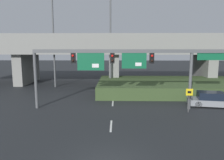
% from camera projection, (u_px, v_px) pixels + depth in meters
% --- Properties ---
extents(lane_markings, '(0.14, 28.66, 0.01)m').
position_uv_depth(lane_markings, '(113.00, 103.00, 22.60)').
color(lane_markings, silver).
rests_on(lane_markings, ground).
extents(signal_gantry, '(18.01, 0.44, 5.55)m').
position_uv_depth(signal_gantry, '(125.00, 60.00, 19.89)').
color(signal_gantry, '#515456').
rests_on(signal_gantry, ground).
extents(speed_limit_sign, '(0.60, 0.11, 2.20)m').
position_uv_depth(speed_limit_sign, '(189.00, 97.00, 19.19)').
color(speed_limit_sign, '#4C4C4C').
rests_on(speed_limit_sign, ground).
extents(highway_light_pole_near, '(0.70, 0.36, 13.85)m').
position_uv_depth(highway_light_pole_near, '(110.00, 35.00, 29.50)').
color(highway_light_pole_near, '#515456').
rests_on(highway_light_pole_near, ground).
extents(highway_light_pole_far, '(0.70, 0.36, 14.39)m').
position_uv_depth(highway_light_pole_far, '(53.00, 33.00, 30.35)').
color(highway_light_pole_far, '#515456').
rests_on(highway_light_pole_far, ground).
extents(overpass_bridge, '(49.17, 8.90, 7.57)m').
position_uv_depth(overpass_bridge, '(114.00, 50.00, 33.91)').
color(overpass_bridge, gray).
rests_on(overpass_bridge, ground).
extents(grass_embankment, '(18.33, 9.92, 1.40)m').
position_uv_depth(grass_embankment, '(170.00, 86.00, 28.10)').
color(grass_embankment, '#384C28').
rests_on(grass_embankment, ground).
extents(parked_sedan_near_right, '(4.85, 2.48, 1.43)m').
position_uv_depth(parked_sedan_near_right, '(212.00, 100.00, 21.22)').
color(parked_sedan_near_right, gray).
rests_on(parked_sedan_near_right, ground).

